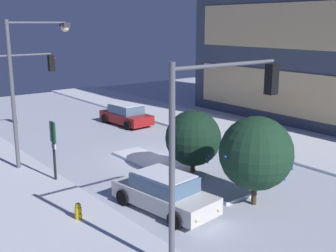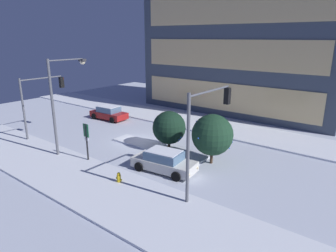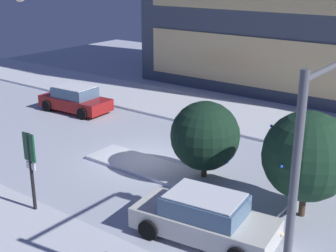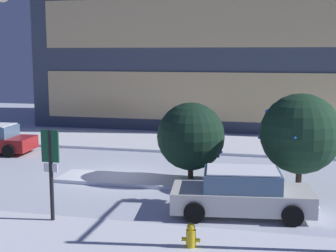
# 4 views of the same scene
# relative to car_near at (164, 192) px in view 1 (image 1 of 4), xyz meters

# --- Properties ---
(ground) EXTENTS (52.00, 52.00, 0.00)m
(ground) POSITION_rel_car_near_xyz_m (-5.39, 3.51, -0.71)
(ground) COLOR silver
(curb_strip_near) EXTENTS (52.00, 5.20, 0.14)m
(curb_strip_near) POSITION_rel_car_near_xyz_m (-5.39, -4.37, -0.64)
(curb_strip_near) COLOR silver
(curb_strip_near) RESTS_ON ground
(curb_strip_far) EXTENTS (52.00, 5.20, 0.14)m
(curb_strip_far) POSITION_rel_car_near_xyz_m (-5.39, 11.40, -0.64)
(curb_strip_far) COLOR silver
(curb_strip_far) RESTS_ON ground
(median_strip) EXTENTS (9.00, 1.80, 0.14)m
(median_strip) POSITION_rel_car_near_xyz_m (-3.15, 3.05, -0.64)
(median_strip) COLOR silver
(median_strip) RESTS_ON ground
(car_near) EXTENTS (4.71, 2.48, 1.49)m
(car_near) POSITION_rel_car_near_xyz_m (0.00, 0.00, 0.00)
(car_near) COLOR silver
(car_near) RESTS_ON ground
(car_far) EXTENTS (4.49, 2.28, 1.49)m
(car_far) POSITION_rel_car_near_xyz_m (-13.42, 6.83, -0.00)
(car_far) COLOR maroon
(car_far) RESTS_ON ground
(traffic_light_corner_near_left) EXTENTS (0.32, 4.34, 5.57)m
(traffic_light_corner_near_left) POSITION_rel_car_near_xyz_m (-13.60, -0.79, 3.20)
(traffic_light_corner_near_left) COLOR #565960
(traffic_light_corner_near_left) RESTS_ON ground
(traffic_light_corner_near_right) EXTENTS (0.32, 4.59, 6.27)m
(traffic_light_corner_near_right) POSITION_rel_car_near_xyz_m (3.68, -0.79, 3.67)
(traffic_light_corner_near_right) COLOR #565960
(traffic_light_corner_near_right) RESTS_ON ground
(street_lamp_arched) EXTENTS (0.56, 3.20, 7.44)m
(street_lamp_arched) POSITION_rel_car_near_xyz_m (-8.21, -2.07, 4.18)
(street_lamp_arched) COLOR #565960
(street_lamp_arched) RESTS_ON ground
(fire_hydrant) EXTENTS (0.48, 0.26, 0.78)m
(fire_hydrant) POSITION_rel_car_near_xyz_m (-1.07, -3.24, -0.33)
(fire_hydrant) COLOR gold
(fire_hydrant) RESTS_ON ground
(parking_info_sign) EXTENTS (0.55, 0.12, 2.91)m
(parking_info_sign) POSITION_rel_car_near_xyz_m (-5.52, -2.18, 1.16)
(parking_info_sign) COLOR black
(parking_info_sign) RESTS_ON ground
(decorated_tree_median) EXTENTS (2.71, 2.71, 3.23)m
(decorated_tree_median) POSITION_rel_car_near_xyz_m (-2.30, 3.54, 1.16)
(decorated_tree_median) COLOR #473323
(decorated_tree_median) RESTS_ON ground
(decorated_tree_left_of_median) EXTENTS (3.05, 3.04, 3.69)m
(decorated_tree_left_of_median) POSITION_rel_car_near_xyz_m (1.90, 3.19, 1.48)
(decorated_tree_left_of_median) COLOR #473323
(decorated_tree_left_of_median) RESTS_ON ground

